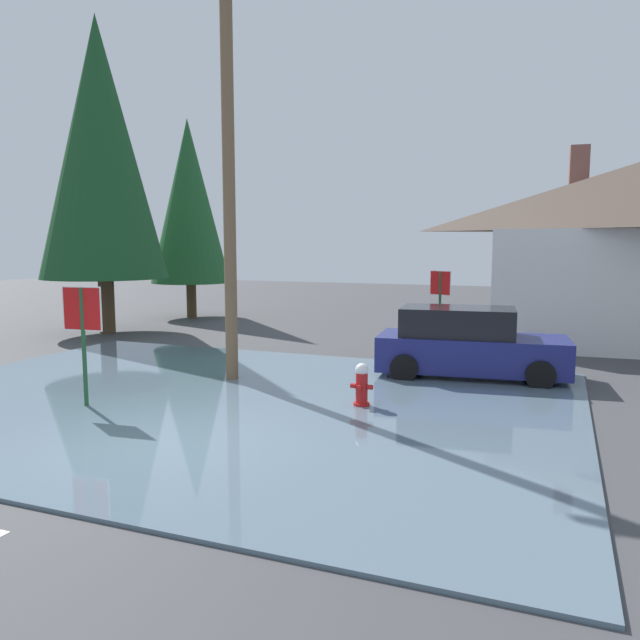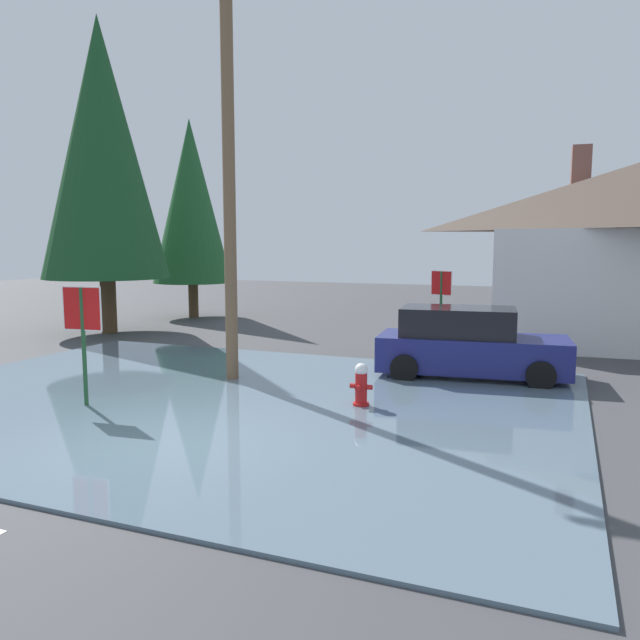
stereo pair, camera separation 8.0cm
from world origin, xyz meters
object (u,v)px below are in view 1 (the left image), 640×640
utility_pole (229,168)px  parked_car (468,344)px  fire_hydrant (362,386)px  pine_tree_mid_left (100,149)px  stop_sign_near (83,321)px  pine_tree_tall_left (189,202)px  stop_sign_far (440,294)px

utility_pole → parked_car: (4.99, 2.41, -4.02)m
fire_hydrant → pine_tree_mid_left: size_ratio=0.08×
parked_car → pine_tree_mid_left: (-13.02, 2.79, 5.61)m
stop_sign_near → pine_tree_tall_left: size_ratio=0.28×
fire_hydrant → utility_pole: 5.72m
utility_pole → pine_tree_mid_left: size_ratio=0.85×
utility_pole → pine_tree_mid_left: (-8.03, 5.20, 1.59)m
stop_sign_near → stop_sign_far: (5.09, 9.03, -0.00)m
stop_sign_near → parked_car: stop_sign_near is taller
pine_tree_tall_left → parked_car: bearing=-31.6°
stop_sign_near → utility_pole: bearing=65.5°
utility_pole → pine_tree_tall_left: (-7.86, 10.31, 0.12)m
stop_sign_far → pine_tree_tall_left: pine_tree_tall_left is taller
fire_hydrant → stop_sign_far: size_ratio=0.37×
stop_sign_far → parked_car: bearing=-69.3°
utility_pole → pine_tree_mid_left: bearing=147.1°
stop_sign_far → parked_car: stop_sign_far is taller
stop_sign_far → pine_tree_tall_left: (-11.53, 4.40, 3.24)m
pine_tree_tall_left → pine_tree_mid_left: pine_tree_mid_left is taller
utility_pole → parked_car: 6.84m
stop_sign_near → fire_hydrant: (4.92, 1.96, -1.26)m
utility_pole → stop_sign_near: bearing=-114.5°
stop_sign_far → parked_car: (1.32, -3.50, -0.90)m
fire_hydrant → pine_tree_mid_left: (-11.53, 6.35, 5.97)m
stop_sign_near → stop_sign_far: bearing=60.6°
parked_car → pine_tree_mid_left: size_ratio=0.41×
fire_hydrant → utility_pole: bearing=161.7°
stop_sign_far → pine_tree_mid_left: 12.63m
fire_hydrant → stop_sign_far: (0.17, 7.07, 1.26)m
pine_tree_tall_left → utility_pole: bearing=-52.7°
parked_car → pine_tree_tall_left: 15.64m
fire_hydrant → pine_tree_tall_left: 16.76m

